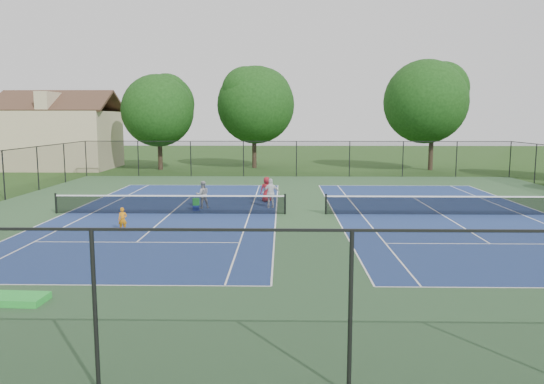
{
  "coord_description": "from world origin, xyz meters",
  "views": [
    {
      "loc": [
        -1.2,
        -26.91,
        4.89
      ],
      "look_at": [
        -1.7,
        -1.0,
        1.3
      ],
      "focal_mm": 35.0,
      "sensor_mm": 36.0,
      "label": 1
    }
  ],
  "objects_px": {
    "ball_hopper": "(196,202)",
    "tree_back_d": "(433,98)",
    "instructor": "(203,195)",
    "bystander_a": "(271,193)",
    "child_player": "(123,219)",
    "bystander_c": "(267,189)",
    "tree_back_b": "(254,101)",
    "ball_crate": "(196,208)",
    "tree_back_a": "(159,107)",
    "clapboard_house": "(61,137)"
  },
  "relations": [
    {
      "from": "bystander_a",
      "to": "bystander_c",
      "type": "bearing_deg",
      "value": -86.11
    },
    {
      "from": "tree_back_a",
      "to": "tree_back_d",
      "type": "height_order",
      "value": "tree_back_d"
    },
    {
      "from": "child_player",
      "to": "tree_back_a",
      "type": "bearing_deg",
      "value": 90.96
    },
    {
      "from": "tree_back_d",
      "to": "ball_hopper",
      "type": "bearing_deg",
      "value": -129.42
    },
    {
      "from": "clapboard_house",
      "to": "bystander_a",
      "type": "bearing_deg",
      "value": -47.35
    },
    {
      "from": "tree_back_b",
      "to": "tree_back_d",
      "type": "relative_size",
      "value": 0.97
    },
    {
      "from": "tree_back_d",
      "to": "child_player",
      "type": "bearing_deg",
      "value": -126.86
    },
    {
      "from": "tree_back_a",
      "to": "bystander_c",
      "type": "distance_m",
      "value": 23.28
    },
    {
      "from": "tree_back_a",
      "to": "ball_hopper",
      "type": "relative_size",
      "value": 24.04
    },
    {
      "from": "clapboard_house",
      "to": "tree_back_a",
      "type": "bearing_deg",
      "value": -5.71
    },
    {
      "from": "tree_back_b",
      "to": "instructor",
      "type": "relative_size",
      "value": 6.62
    },
    {
      "from": "bystander_a",
      "to": "bystander_c",
      "type": "distance_m",
      "value": 2.12
    },
    {
      "from": "bystander_c",
      "to": "tree_back_b",
      "type": "bearing_deg",
      "value": -96.24
    },
    {
      "from": "tree_back_a",
      "to": "tree_back_d",
      "type": "xyz_separation_m",
      "value": [
        26.0,
        0.0,
        0.79
      ]
    },
    {
      "from": "tree_back_a",
      "to": "clapboard_house",
      "type": "xyz_separation_m",
      "value": [
        -10.0,
        1.0,
        -2.95
      ]
    },
    {
      "from": "instructor",
      "to": "ball_crate",
      "type": "relative_size",
      "value": 4.26
    },
    {
      "from": "tree_back_b",
      "to": "tree_back_d",
      "type": "xyz_separation_m",
      "value": [
        17.0,
        -2.0,
        0.23
      ]
    },
    {
      "from": "clapboard_house",
      "to": "child_player",
      "type": "bearing_deg",
      "value": -63.14
    },
    {
      "from": "tree_back_b",
      "to": "ball_crate",
      "type": "distance_m",
      "value": 25.8
    },
    {
      "from": "tree_back_b",
      "to": "child_player",
      "type": "height_order",
      "value": "tree_back_b"
    },
    {
      "from": "ball_hopper",
      "to": "clapboard_house",
      "type": "bearing_deg",
      "value": 125.67
    },
    {
      "from": "tree_back_b",
      "to": "ball_hopper",
      "type": "bearing_deg",
      "value": -94.21
    },
    {
      "from": "bystander_a",
      "to": "tree_back_b",
      "type": "bearing_deg",
      "value": -89.09
    },
    {
      "from": "bystander_a",
      "to": "bystander_c",
      "type": "xyz_separation_m",
      "value": [
        -0.3,
        2.1,
        -0.07
      ]
    },
    {
      "from": "tree_back_d",
      "to": "bystander_c",
      "type": "height_order",
      "value": "tree_back_d"
    },
    {
      "from": "bystander_c",
      "to": "ball_crate",
      "type": "relative_size",
      "value": 4.2
    },
    {
      "from": "instructor",
      "to": "bystander_c",
      "type": "height_order",
      "value": "instructor"
    },
    {
      "from": "child_player",
      "to": "bystander_a",
      "type": "bearing_deg",
      "value": 35.86
    },
    {
      "from": "clapboard_house",
      "to": "child_player",
      "type": "distance_m",
      "value": 32.9
    },
    {
      "from": "instructor",
      "to": "bystander_a",
      "type": "relative_size",
      "value": 0.93
    },
    {
      "from": "bystander_c",
      "to": "instructor",
      "type": "bearing_deg",
      "value": 22.89
    },
    {
      "from": "ball_hopper",
      "to": "tree_back_d",
      "type": "bearing_deg",
      "value": 50.58
    },
    {
      "from": "tree_back_d",
      "to": "tree_back_a",
      "type": "bearing_deg",
      "value": -180.0
    },
    {
      "from": "tree_back_b",
      "to": "instructor",
      "type": "distance_m",
      "value": 24.97
    },
    {
      "from": "tree_back_b",
      "to": "ball_hopper",
      "type": "distance_m",
      "value": 25.72
    },
    {
      "from": "bystander_c",
      "to": "ball_crate",
      "type": "bearing_deg",
      "value": 28.0
    },
    {
      "from": "bystander_c",
      "to": "ball_crate",
      "type": "height_order",
      "value": "bystander_c"
    },
    {
      "from": "tree_back_a",
      "to": "child_player",
      "type": "bearing_deg",
      "value": -80.33
    },
    {
      "from": "instructor",
      "to": "bystander_a",
      "type": "distance_m",
      "value": 3.76
    },
    {
      "from": "tree_back_d",
      "to": "ball_crate",
      "type": "height_order",
      "value": "tree_back_d"
    },
    {
      "from": "child_player",
      "to": "ball_hopper",
      "type": "relative_size",
      "value": 2.75
    },
    {
      "from": "instructor",
      "to": "tree_back_b",
      "type": "bearing_deg",
      "value": -111.94
    },
    {
      "from": "tree_back_d",
      "to": "instructor",
      "type": "distance_m",
      "value": 29.59
    },
    {
      "from": "instructor",
      "to": "bystander_c",
      "type": "xyz_separation_m",
      "value": [
        3.45,
        2.33,
        -0.01
      ]
    },
    {
      "from": "bystander_c",
      "to": "bystander_a",
      "type": "bearing_deg",
      "value": 87.03
    },
    {
      "from": "clapboard_house",
      "to": "tree_back_b",
      "type": "bearing_deg",
      "value": 3.01
    },
    {
      "from": "instructor",
      "to": "bystander_c",
      "type": "relative_size",
      "value": 1.01
    },
    {
      "from": "child_player",
      "to": "instructor",
      "type": "bearing_deg",
      "value": 57.91
    },
    {
      "from": "tree_back_a",
      "to": "bystander_a",
      "type": "xyz_separation_m",
      "value": [
        11.18,
        -21.99,
        -5.22
      ]
    },
    {
      "from": "bystander_c",
      "to": "clapboard_house",
      "type": "bearing_deg",
      "value": -56.16
    }
  ]
}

